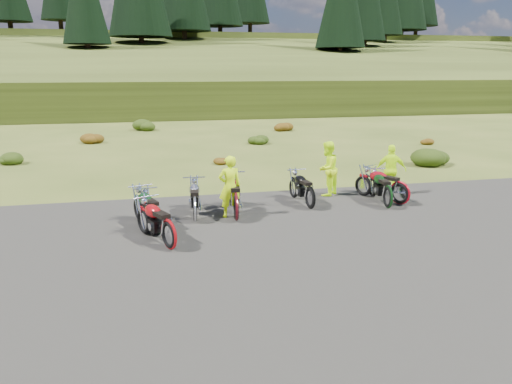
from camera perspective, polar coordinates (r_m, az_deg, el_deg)
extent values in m
plane|color=#3F4D19|center=(12.63, 4.00, -4.43)|extent=(300.00, 300.00, 0.00)
cube|color=black|center=(10.85, 7.08, -7.67)|extent=(20.00, 12.00, 0.04)
cube|color=#2F3B13|center=(121.57, -11.46, 11.87)|extent=(300.00, 90.00, 9.17)
cylinder|color=black|center=(82.51, -26.23, 16.46)|extent=(0.70, 0.70, 2.20)
cylinder|color=black|center=(87.44, -21.39, 17.22)|extent=(0.70, 0.70, 2.20)
cylinder|color=black|center=(61.72, -18.61, 14.89)|extent=(0.70, 0.70, 2.20)
cylinder|color=black|center=(67.52, -12.94, 16.14)|extent=(0.70, 0.70, 2.20)
cylinder|color=black|center=(73.85, -8.15, 17.06)|extent=(0.70, 0.70, 2.20)
cylinder|color=black|center=(80.61, -4.11, 17.74)|extent=(0.70, 0.70, 2.20)
cylinder|color=black|center=(87.66, -0.68, 18.13)|extent=(0.70, 0.70, 2.20)
cylinder|color=black|center=(65.25, 9.53, 15.15)|extent=(0.70, 0.70, 2.20)
cylinder|color=black|center=(73.17, 12.25, 15.82)|extent=(0.70, 0.70, 2.20)
cylinder|color=black|center=(81.23, 14.45, 16.34)|extent=(0.70, 0.70, 2.20)
cylinder|color=black|center=(89.38, 16.26, 16.75)|extent=(0.70, 0.70, 2.20)
cylinder|color=black|center=(97.60, 17.77, 17.07)|extent=(0.70, 0.70, 2.20)
ellipsoid|color=#1C330C|center=(23.71, -26.37, 3.62)|extent=(1.03, 1.03, 0.61)
ellipsoid|color=#622E0C|center=(28.41, -18.29, 6.02)|extent=(1.30, 1.30, 0.77)
ellipsoid|color=#1C330C|center=(33.54, -12.54, 7.65)|extent=(1.56, 1.56, 0.92)
ellipsoid|color=#622E0C|center=(21.22, -4.23, 3.77)|extent=(0.77, 0.77, 0.45)
ellipsoid|color=#1C330C|center=(26.89, 0.18, 6.15)|extent=(1.03, 1.03, 0.61)
ellipsoid|color=#622E0C|center=(32.70, 3.06, 7.67)|extent=(1.30, 1.30, 0.77)
ellipsoid|color=#1C330C|center=(22.28, 19.42, 4.11)|extent=(1.56, 1.56, 0.92)
ellipsoid|color=#622E0C|center=(28.28, 18.72, 5.64)|extent=(0.77, 0.77, 0.45)
imported|color=#CFFD0D|center=(13.46, -3.01, 0.50)|extent=(0.65, 0.45, 1.69)
imported|color=#CFFD0D|center=(15.93, 8.13, 2.56)|extent=(1.06, 1.05, 1.73)
imported|color=#CFFD0D|center=(16.42, 15.17, 2.35)|extent=(1.02, 0.69, 1.61)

